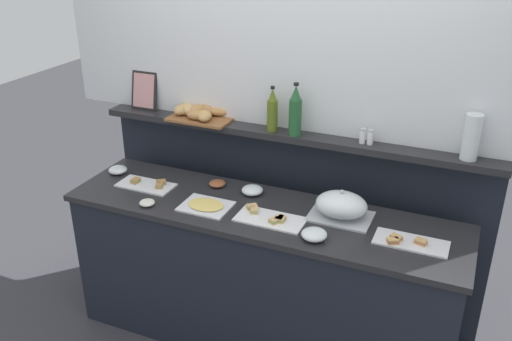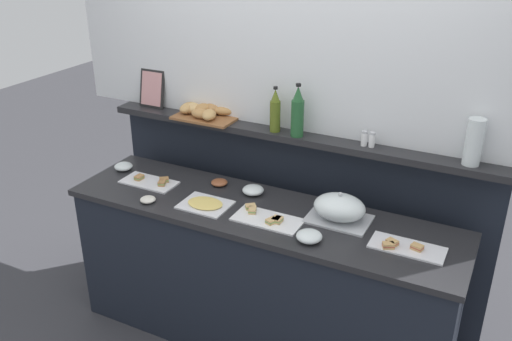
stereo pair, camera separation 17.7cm
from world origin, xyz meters
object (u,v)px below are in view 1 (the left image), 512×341
Objects in this scene: sandwich_platter_front at (270,218)px; glass_bowl_large at (314,235)px; framed_picture at (144,91)px; condiment_bowl_cream at (147,203)px; wine_bottle_green at (295,112)px; glass_bowl_small at (118,170)px; water_carafe at (472,137)px; sandwich_platter_side at (147,185)px; bread_basket at (198,112)px; sandwich_platter_rear at (409,242)px; serving_cloche at (341,206)px; olive_oil_bottle at (272,111)px; condiment_bowl_teal at (217,183)px; salt_shaker at (363,136)px; glass_bowl_medium at (252,190)px; pepper_shaker at (370,137)px; cold_cuts_platter at (206,206)px.

glass_bowl_large is (0.28, -0.09, 0.01)m from sandwich_platter_front.
condiment_bowl_cream is at bearing -57.80° from framed_picture.
sandwich_platter_front is at bearing -25.24° from framed_picture.
wine_bottle_green reaches higher than sandwich_platter_front.
glass_bowl_small is 2.13m from water_carafe.
sandwich_platter_side is 0.56m from bread_basket.
sandwich_platter_rear is 1.09× the size of serving_cloche.
sandwich_platter_front is at bearing -175.71° from sandwich_platter_rear.
serving_cloche is 1.23× the size of olive_oil_bottle.
glass_bowl_large is at bearing -60.46° from wine_bottle_green.
sandwich_platter_front is 1.51× the size of framed_picture.
salt_shaker is at bearing 15.74° from condiment_bowl_teal.
wine_bottle_green is (0.82, 0.37, 0.46)m from sandwich_platter_side.
bread_basket is (-0.98, 0.58, 0.34)m from glass_bowl_large.
sandwich_platter_front reaches higher than condiment_bowl_cream.
wine_bottle_green reaches higher than condiment_bowl_teal.
serving_cloche is (-0.39, 0.12, 0.06)m from sandwich_platter_rear.
olive_oil_bottle is at bearing 29.97° from sandwich_platter_side.
glass_bowl_small is at bearing -172.70° from condiment_bowl_teal.
glass_bowl_medium is 1.47× the size of pepper_shaker.
sandwich_platter_rear is 1.48× the size of water_carafe.
pepper_shaker is (1.12, 0.61, 0.36)m from condiment_bowl_cream.
condiment_bowl_cream is at bearing -90.87° from bread_basket.
water_carafe is at bearing 27.37° from sandwich_platter_front.
condiment_bowl_teal reaches higher than cold_cuts_platter.
glass_bowl_large is (1.13, -0.18, 0.02)m from sandwich_platter_side.
framed_picture is (-0.90, 0.28, 0.43)m from glass_bowl_medium.
olive_oil_bottle is at bearing 155.65° from sandwich_platter_rear.
glass_bowl_large is 1.54× the size of pepper_shaker.
serving_cloche reaches higher than condiment_bowl_teal.
glass_bowl_small reaches higher than sandwich_platter_rear.
glass_bowl_small is (-1.47, -0.01, -0.05)m from serving_cloche.
olive_oil_bottle reaches higher than serving_cloche.
cold_cuts_platter is 0.69m from bread_basket.
serving_cloche is at bearing 4.32° from sandwich_platter_side.
olive_oil_bottle is (-0.15, 0.01, -0.02)m from wine_bottle_green.
sandwich_platter_side is 4.02× the size of pepper_shaker.
condiment_bowl_cream is at bearing -160.83° from cold_cuts_platter.
framed_picture is at bearing 88.98° from glass_bowl_small.
water_carafe reaches higher than glass_bowl_large.
wine_bottle_green reaches higher than cold_cuts_platter.
condiment_bowl_cream is (-1.45, -0.18, 0.01)m from sandwich_platter_rear.
sandwich_platter_front is 0.52m from condiment_bowl_teal.
bread_basket is at bearing 179.79° from water_carafe.
bread_basket reaches higher than cold_cuts_platter.
glass_bowl_large is 1.33× the size of condiment_bowl_teal.
wine_bottle_green is at bearing 40.47° from condiment_bowl_cream.
water_carafe is (1.15, 0.24, 0.43)m from glass_bowl_medium.
salt_shaker reaches higher than glass_bowl_large.
wine_bottle_green reaches higher than serving_cloche.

